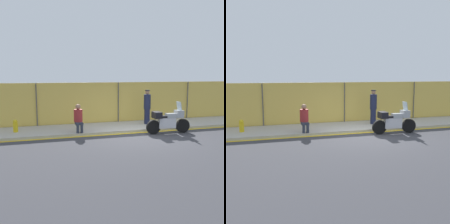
# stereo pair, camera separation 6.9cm
# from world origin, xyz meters

# --- Properties ---
(ground_plane) EXTENTS (120.00, 120.00, 0.00)m
(ground_plane) POSITION_xyz_m (0.00, 0.00, 0.00)
(ground_plane) COLOR #38383D
(sidewalk) EXTENTS (33.49, 2.48, 0.13)m
(sidewalk) POSITION_xyz_m (0.00, 2.17, 0.06)
(sidewalk) COLOR #ADA89E
(sidewalk) RESTS_ON ground_plane
(curb_paint_stripe) EXTENTS (33.49, 0.18, 0.01)m
(curb_paint_stripe) POSITION_xyz_m (0.00, 0.84, 0.00)
(curb_paint_stripe) COLOR gold
(curb_paint_stripe) RESTS_ON ground_plane
(storefront_fence) EXTENTS (31.82, 0.17, 2.38)m
(storefront_fence) POSITION_xyz_m (0.00, 3.49, 1.19)
(storefront_fence) COLOR gold
(storefront_fence) RESTS_ON ground_plane
(motorcycle) EXTENTS (2.22, 0.57, 1.53)m
(motorcycle) POSITION_xyz_m (1.52, 0.32, 0.62)
(motorcycle) COLOR black
(motorcycle) RESTS_ON ground_plane
(officer_standing) EXTENTS (0.37, 0.37, 1.86)m
(officer_standing) POSITION_xyz_m (1.28, 2.25, 1.09)
(officer_standing) COLOR #191E38
(officer_standing) RESTS_ON sidewalk
(person_seated_on_curb) EXTENTS (0.41, 0.69, 1.31)m
(person_seated_on_curb) POSITION_xyz_m (-2.64, 1.39, 0.84)
(person_seated_on_curb) COLOR #2D3342
(person_seated_on_curb) RESTS_ON sidewalk
(fire_hydrant) EXTENTS (0.22, 0.28, 0.59)m
(fire_hydrant) POSITION_xyz_m (-5.51, 2.10, 0.42)
(fire_hydrant) COLOR gold
(fire_hydrant) RESTS_ON sidewalk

